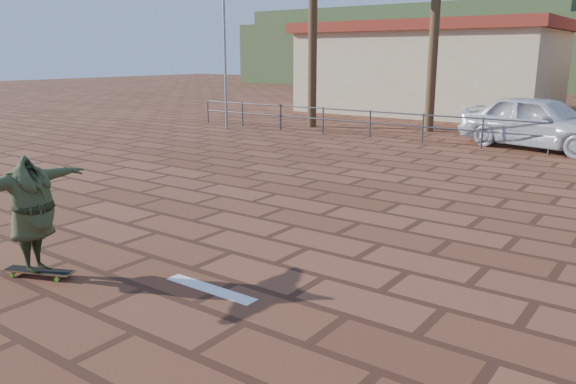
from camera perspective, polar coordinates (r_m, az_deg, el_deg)
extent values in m
plane|color=brown|center=(8.61, -5.74, -6.10)|extent=(120.00, 120.00, 0.00)
cube|color=white|center=(7.35, -7.89, -9.72)|extent=(1.40, 0.22, 0.01)
cylinder|color=#47494F|center=(25.18, -8.14, 8.12)|extent=(0.06, 0.06, 1.00)
cylinder|color=#47494F|center=(23.84, -4.64, 7.90)|extent=(0.06, 0.06, 1.00)
cylinder|color=#47494F|center=(22.60, -0.75, 7.62)|extent=(0.06, 0.06, 1.00)
cylinder|color=#47494F|center=(21.47, 3.58, 7.27)|extent=(0.06, 0.06, 1.00)
cylinder|color=#47494F|center=(20.47, 8.34, 6.84)|extent=(0.06, 0.06, 1.00)
cylinder|color=#47494F|center=(19.64, 13.53, 6.32)|extent=(0.06, 0.06, 1.00)
cylinder|color=#47494F|center=(18.97, 19.13, 5.69)|extent=(0.06, 0.06, 1.00)
cylinder|color=#47494F|center=(18.50, 25.06, 4.97)|extent=(0.06, 0.06, 1.00)
cylinder|color=#47494F|center=(18.92, 19.24, 7.04)|extent=(24.00, 0.05, 0.05)
cylinder|color=#47494F|center=(18.96, 19.14, 5.84)|extent=(24.00, 0.05, 0.05)
cylinder|color=gray|center=(22.99, -6.50, 16.38)|extent=(0.10, 0.10, 8.00)
cylinder|color=brown|center=(23.41, 2.52, 15.18)|extent=(0.36, 0.36, 7.00)
cylinder|color=brown|center=(22.67, 14.69, 16.33)|extent=(0.36, 0.36, 8.20)
cube|color=beige|center=(30.27, 14.05, 11.63)|extent=(12.00, 7.00, 4.00)
cube|color=maroon|center=(30.29, 14.30, 15.88)|extent=(12.60, 7.60, 0.50)
cube|color=#384C28|center=(67.82, 12.48, 14.36)|extent=(35.00, 14.00, 8.00)
cube|color=olive|center=(8.33, -24.01, -7.33)|extent=(0.99, 0.59, 0.02)
cube|color=black|center=(8.33, -24.02, -7.26)|extent=(0.95, 0.56, 0.00)
cube|color=silver|center=(8.55, -25.84, -7.20)|extent=(0.11, 0.17, 0.03)
cube|color=silver|center=(8.15, -22.04, -7.81)|extent=(0.11, 0.17, 0.03)
cylinder|color=#6AC229|center=(8.48, -26.24, -7.59)|extent=(0.07, 0.05, 0.06)
cylinder|color=#6AC229|center=(8.63, -25.42, -7.15)|extent=(0.07, 0.05, 0.06)
cylinder|color=#6AC229|center=(8.08, -22.42, -8.22)|extent=(0.07, 0.05, 0.06)
cylinder|color=#6AC229|center=(8.23, -21.64, -7.75)|extent=(0.07, 0.05, 0.06)
imported|color=#3B4626|center=(8.10, -24.55, -2.06)|extent=(0.80, 1.98, 1.57)
imported|color=silver|center=(19.54, 24.20, 6.49)|extent=(5.32, 3.22, 1.69)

